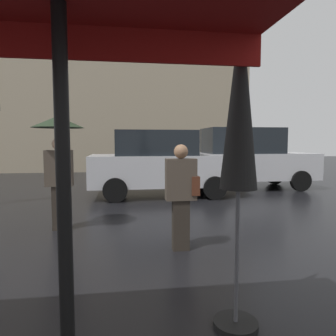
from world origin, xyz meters
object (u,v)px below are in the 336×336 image
object	(u,v)px
pedestrian_with_bag	(182,191)
pedestrian_with_umbrella	(58,144)
parked_car_right	(245,158)
parked_car_left	(160,163)
folded_patio_umbrella_near	(240,109)

from	to	relation	value
pedestrian_with_bag	pedestrian_with_umbrella	bearing A→B (deg)	21.76
parked_car_right	pedestrian_with_bag	bearing A→B (deg)	-110.99
pedestrian_with_umbrella	parked_car_left	size ratio (longest dim) A/B	0.49
pedestrian_with_bag	parked_car_left	size ratio (longest dim) A/B	0.37
folded_patio_umbrella_near	parked_car_right	distance (m)	8.53
pedestrian_with_bag	parked_car_right	world-z (taller)	parked_car_right
pedestrian_with_bag	parked_car_right	bearing A→B (deg)	-63.66
folded_patio_umbrella_near	pedestrian_with_umbrella	bearing A→B (deg)	121.96
folded_patio_umbrella_near	pedestrian_with_bag	xyz separation A→B (m)	(-0.10, 2.00, -0.99)
folded_patio_umbrella_near	parked_car_left	bearing A→B (deg)	88.79
folded_patio_umbrella_near	parked_car_right	bearing A→B (deg)	67.39
pedestrian_with_bag	parked_car_left	bearing A→B (deg)	-36.59
folded_patio_umbrella_near	parked_car_right	world-z (taller)	folded_patio_umbrella_near
pedestrian_with_bag	parked_car_left	world-z (taller)	parked_car_left
folded_patio_umbrella_near	parked_car_left	world-z (taller)	folded_patio_umbrella_near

